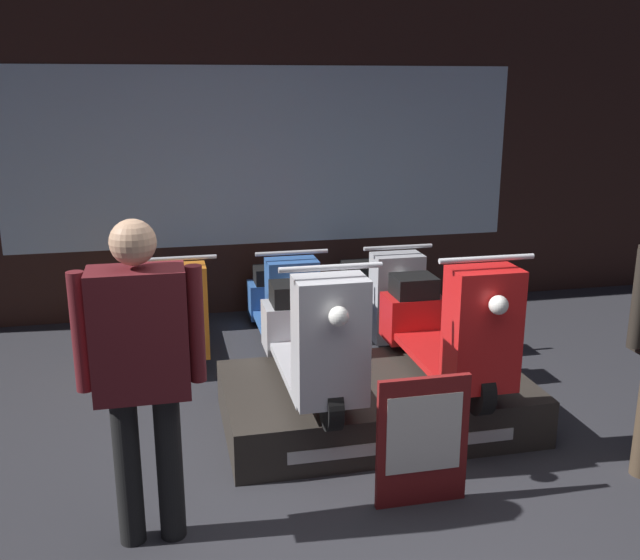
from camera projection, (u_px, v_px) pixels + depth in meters
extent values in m
plane|color=#2D2D33|center=(373.00, 515.00, 3.82)|extent=(30.00, 30.00, 0.00)
cube|color=#331E19|center=(265.00, 151.00, 6.91)|extent=(9.00, 0.08, 3.20)
cube|color=silver|center=(266.00, 157.00, 6.88)|extent=(4.95, 0.01, 1.70)
cube|color=#2D2823|center=(376.00, 402.00, 4.80)|extent=(2.03, 1.17, 0.32)
cube|color=silver|center=(404.00, 446.00, 4.26)|extent=(1.42, 0.01, 0.08)
cylinder|color=black|center=(331.00, 405.00, 4.06)|extent=(0.09, 0.29, 0.29)
cylinder|color=black|center=(292.00, 335.00, 5.20)|extent=(0.09, 0.29, 0.29)
cube|color=#BCBCC1|center=(309.00, 367.00, 4.63)|extent=(0.38, 1.12, 0.05)
cube|color=#BCBCC1|center=(330.00, 341.00, 3.98)|extent=(0.40, 0.26, 0.73)
cube|color=#BCBCC1|center=(293.00, 326.00, 5.15)|extent=(0.42, 0.31, 0.34)
cube|color=black|center=(293.00, 294.00, 5.08)|extent=(0.31, 0.28, 0.15)
cylinder|color=silver|center=(331.00, 267.00, 3.86)|extent=(0.58, 0.03, 0.03)
sphere|color=white|center=(339.00, 316.00, 3.75)|extent=(0.11, 0.11, 0.11)
cylinder|color=black|center=(480.00, 391.00, 4.25)|extent=(0.09, 0.29, 0.29)
cylinder|color=black|center=(411.00, 326.00, 5.39)|extent=(0.09, 0.29, 0.29)
cube|color=red|center=(441.00, 356.00, 4.82)|extent=(0.38, 1.12, 0.05)
cube|color=red|center=(482.00, 329.00, 4.17)|extent=(0.40, 0.26, 0.73)
cube|color=red|center=(412.00, 317.00, 5.35)|extent=(0.42, 0.31, 0.34)
cube|color=black|center=(414.00, 286.00, 5.27)|extent=(0.31, 0.28, 0.15)
cylinder|color=silver|center=(487.00, 259.00, 4.05)|extent=(0.58, 0.03, 0.03)
sphere|color=white|center=(499.00, 305.00, 3.94)|extent=(0.11, 0.11, 0.11)
cylinder|color=black|center=(184.00, 358.00, 5.60)|extent=(0.09, 0.29, 0.29)
cylinder|color=black|center=(179.00, 312.00, 6.74)|extent=(0.09, 0.29, 0.29)
cube|color=orange|center=(181.00, 334.00, 6.17)|extent=(0.38, 1.12, 0.05)
cube|color=orange|center=(181.00, 312.00, 5.52)|extent=(0.40, 0.26, 0.73)
cube|color=orange|center=(179.00, 305.00, 6.70)|extent=(0.42, 0.31, 0.34)
cube|color=black|center=(177.00, 280.00, 6.62)|extent=(0.31, 0.28, 0.15)
cylinder|color=silver|center=(178.00, 258.00, 5.40)|extent=(0.58, 0.03, 0.03)
sphere|color=white|center=(181.00, 293.00, 5.29)|extent=(0.11, 0.11, 0.11)
cylinder|color=black|center=(293.00, 350.00, 5.78)|extent=(0.09, 0.29, 0.29)
cylinder|color=black|center=(271.00, 306.00, 6.92)|extent=(0.09, 0.29, 0.29)
cube|color=#386BBC|center=(281.00, 327.00, 6.36)|extent=(0.38, 1.12, 0.05)
cube|color=#386BBC|center=(292.00, 304.00, 5.70)|extent=(0.40, 0.26, 0.73)
cube|color=#386BBC|center=(271.00, 299.00, 6.88)|extent=(0.42, 0.31, 0.34)
cube|color=black|center=(270.00, 275.00, 6.81)|extent=(0.31, 0.28, 0.15)
cylinder|color=silver|center=(292.00, 253.00, 5.58)|extent=(0.58, 0.03, 0.03)
sphere|color=white|center=(296.00, 286.00, 5.47)|extent=(0.11, 0.11, 0.11)
cylinder|color=black|center=(396.00, 342.00, 5.97)|extent=(0.09, 0.29, 0.29)
cylinder|color=black|center=(357.00, 300.00, 7.11)|extent=(0.09, 0.29, 0.29)
cube|color=#BCBCC1|center=(375.00, 320.00, 6.54)|extent=(0.38, 1.12, 0.05)
cube|color=#BCBCC1|center=(396.00, 297.00, 5.89)|extent=(0.40, 0.26, 0.73)
cube|color=#BCBCC1|center=(358.00, 293.00, 7.07)|extent=(0.42, 0.31, 0.34)
cube|color=black|center=(359.00, 270.00, 6.99)|extent=(0.31, 0.28, 0.15)
cylinder|color=silver|center=(398.00, 247.00, 5.77)|extent=(0.58, 0.03, 0.03)
sphere|color=white|center=(405.00, 279.00, 5.66)|extent=(0.11, 0.11, 0.11)
cylinder|color=black|center=(128.00, 470.00, 3.51)|extent=(0.13, 0.13, 0.79)
cylinder|color=black|center=(170.00, 466.00, 3.55)|extent=(0.13, 0.13, 0.79)
cube|color=#5B191E|center=(139.00, 333.00, 3.34)|extent=(0.45, 0.25, 0.63)
cylinder|color=#5B191E|center=(80.00, 332.00, 3.28)|extent=(0.08, 0.08, 0.58)
cylinder|color=#5B191E|center=(196.00, 324.00, 3.39)|extent=(0.08, 0.08, 0.58)
sphere|color=tan|center=(133.00, 242.00, 3.22)|extent=(0.21, 0.21, 0.21)
cylinder|color=black|center=(639.00, 299.00, 3.90)|extent=(0.08, 0.08, 0.56)
cube|color=maroon|center=(422.00, 441.00, 3.84)|extent=(0.51, 0.04, 0.74)
cube|color=white|center=(424.00, 434.00, 3.80)|extent=(0.42, 0.01, 0.45)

